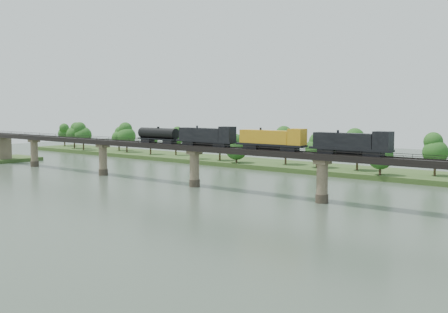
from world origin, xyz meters
The scene contains 6 objects.
ground centered at (0.00, 0.00, 0.00)m, with size 400.00×400.00×0.00m, color #344335.
far_bank centered at (0.00, 85.00, 0.80)m, with size 300.00×24.00×1.60m, color #2F491D.
bridge centered at (0.00, 30.00, 5.46)m, with size 236.00×30.00×11.50m.
bridge_superstructure centered at (0.00, 30.00, 11.79)m, with size 220.00×4.90×0.75m.
far_treeline centered at (-8.21, 80.52, 8.83)m, with size 289.06×17.54×13.60m.
freight_train centered at (18.53, 30.00, 14.08)m, with size 78.41×3.05×5.40m.
Camera 1 is at (104.55, -82.47, 22.37)m, focal length 45.00 mm.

